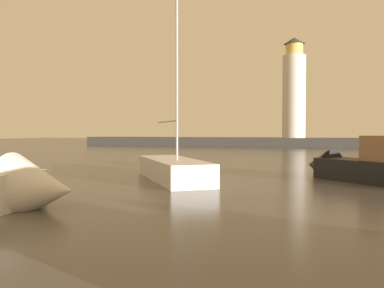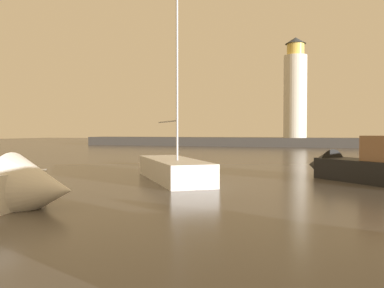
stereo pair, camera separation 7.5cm
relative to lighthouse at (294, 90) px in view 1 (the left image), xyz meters
The scene contains 5 objects.
ground_plane 38.26m from the lighthouse, 90.81° to the right, with size 221.36×221.36×0.00m, color #4C4742.
breakwater 9.34m from the lighthouse, behind, with size 80.92×6.51×1.61m, color #423F3D.
lighthouse is the anchor object (origin of this frame).
motorboat_0 51.81m from the lighthouse, 82.05° to the right, with size 6.63×6.44×2.90m.
sailboat_moored 54.52m from the lighthouse, 92.71° to the right, with size 6.79×8.11×13.19m.
Camera 1 is at (6.21, -1.12, 2.75)m, focal length 37.82 mm.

